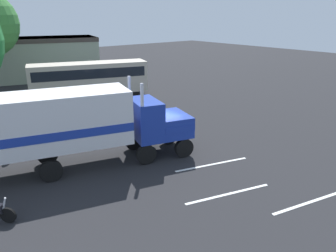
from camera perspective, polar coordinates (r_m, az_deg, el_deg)
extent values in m
plane|color=#232326|center=(19.81, -2.44, -4.37)|extent=(120.00, 120.00, 0.00)
cube|color=silver|center=(18.26, 7.63, -6.64)|extent=(4.26, 1.41, 0.01)
cube|color=silver|center=(15.61, 10.44, -11.54)|extent=(4.27, 1.39, 0.01)
cube|color=silver|center=(16.08, 23.58, -11.98)|extent=(4.32, 1.17, 0.01)
cube|color=#193399|center=(19.26, 0.59, 0.36)|extent=(2.42, 2.90, 1.20)
cube|color=#193399|center=(18.54, -3.93, 1.20)|extent=(2.03, 2.79, 2.20)
cube|color=silver|center=(19.64, 3.09, 0.72)|extent=(0.65, 2.04, 1.08)
cube|color=#193399|center=(19.24, 0.59, 0.53)|extent=(2.43, 2.94, 0.36)
cylinder|color=silver|center=(19.21, -6.63, 3.62)|extent=(0.18, 0.18, 3.40)
cylinder|color=silver|center=(17.19, -4.45, 1.84)|extent=(0.18, 0.18, 3.40)
cube|color=silver|center=(17.42, -24.02, 0.26)|extent=(10.81, 5.38, 2.80)
cube|color=#193399|center=(17.55, -23.83, -1.04)|extent=(10.82, 5.42, 0.44)
cylinder|color=silver|center=(20.23, -3.98, -1.00)|extent=(1.43, 0.97, 0.64)
cylinder|color=black|center=(20.71, 0.09, -1.65)|extent=(1.14, 0.59, 1.10)
cylinder|color=black|center=(18.86, 2.78, -3.81)|extent=(1.14, 0.59, 1.10)
cylinder|color=black|center=(19.96, -5.97, -2.57)|extent=(1.14, 0.59, 1.10)
cylinder|color=black|center=(18.03, -3.82, -4.94)|extent=(1.14, 0.59, 1.10)
cylinder|color=black|center=(19.20, -20.21, -4.61)|extent=(1.14, 0.59, 1.10)
cylinder|color=black|center=(17.19, -19.65, -7.35)|extent=(1.14, 0.59, 1.10)
cylinder|color=black|center=(20.81, -25.06, -3.85)|extent=(0.18, 0.18, 0.82)
cylinder|color=black|center=(20.77, -25.45, -3.95)|extent=(0.18, 0.18, 0.82)
cylinder|color=gray|center=(20.55, -25.53, -2.10)|extent=(0.34, 0.34, 0.58)
sphere|color=tan|center=(20.42, -25.69, -1.03)|extent=(0.23, 0.23, 0.23)
cube|color=black|center=(20.72, -25.72, -1.87)|extent=(0.27, 0.18, 0.36)
cube|color=#BFB29E|center=(32.82, -13.51, 8.13)|extent=(11.24, 5.93, 2.90)
cube|color=black|center=(32.72, -13.59, 9.13)|extent=(10.63, 5.76, 0.90)
cylinder|color=black|center=(34.92, -6.88, 6.72)|extent=(1.04, 0.58, 1.00)
cylinder|color=black|center=(32.80, -5.91, 5.95)|extent=(1.04, 0.58, 1.00)
cylinder|color=black|center=(33.96, -19.79, 5.38)|extent=(1.04, 0.58, 1.00)
cylinder|color=black|center=(31.77, -19.65, 4.51)|extent=(1.04, 0.58, 1.00)
cylinder|color=black|center=(14.79, -26.02, -13.76)|extent=(0.52, 0.55, 0.66)
cylinder|color=silver|center=(14.62, -26.61, -12.20)|extent=(0.24, 0.25, 0.69)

